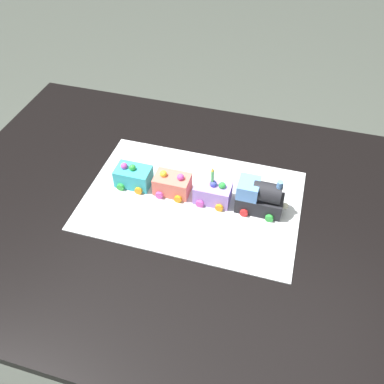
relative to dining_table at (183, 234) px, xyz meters
The scene contains 8 objects.
ground_plane 0.63m from the dining_table, ahead, with size 8.00×8.00×0.00m, color #474C44.
dining_table is the anchor object (origin of this frame).
cake_board 0.12m from the dining_table, 109.45° to the right, with size 0.60×0.40×0.00m, color silver.
cake_locomotive 0.26m from the dining_table, 163.92° to the right, with size 0.14×0.08×0.12m.
cake_car_hopper_lavender 0.17m from the dining_table, 140.90° to the right, with size 0.10×0.08×0.07m.
cake_car_flatbed_coral 0.16m from the dining_table, 50.18° to the right, with size 0.10×0.08×0.07m.
cake_car_gondola_turquoise 0.22m from the dining_table, 19.04° to the right, with size 0.10×0.08×0.07m.
birthday_candle 0.22m from the dining_table, 139.27° to the right, with size 0.01×0.01×0.05m.
Camera 1 is at (-0.23, 0.72, 1.58)m, focal length 38.15 mm.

